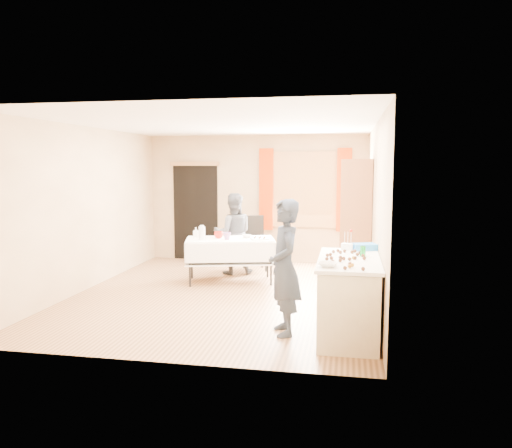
% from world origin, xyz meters
% --- Properties ---
extents(floor, '(4.50, 5.50, 0.02)m').
position_xyz_m(floor, '(0.00, 0.00, -0.01)').
color(floor, '#9E7047').
rests_on(floor, ground).
extents(ceiling, '(4.50, 5.50, 0.02)m').
position_xyz_m(ceiling, '(0.00, 0.00, 2.61)').
color(ceiling, white).
rests_on(ceiling, floor).
extents(wall_back, '(4.50, 0.02, 2.60)m').
position_xyz_m(wall_back, '(0.00, 2.76, 1.30)').
color(wall_back, tan).
rests_on(wall_back, floor).
extents(wall_front, '(4.50, 0.02, 2.60)m').
position_xyz_m(wall_front, '(0.00, -2.76, 1.30)').
color(wall_front, tan).
rests_on(wall_front, floor).
extents(wall_left, '(0.02, 5.50, 2.60)m').
position_xyz_m(wall_left, '(-2.26, 0.00, 1.30)').
color(wall_left, tan).
rests_on(wall_left, floor).
extents(wall_right, '(0.02, 5.50, 2.60)m').
position_xyz_m(wall_right, '(2.26, 0.00, 1.30)').
color(wall_right, tan).
rests_on(wall_right, floor).
extents(window_frame, '(1.32, 0.06, 1.52)m').
position_xyz_m(window_frame, '(1.00, 2.72, 1.50)').
color(window_frame, olive).
rests_on(window_frame, wall_back).
extents(window_pane, '(1.20, 0.02, 1.40)m').
position_xyz_m(window_pane, '(1.00, 2.71, 1.50)').
color(window_pane, white).
rests_on(window_pane, wall_back).
extents(curtain_left, '(0.28, 0.06, 1.65)m').
position_xyz_m(curtain_left, '(0.22, 2.67, 1.50)').
color(curtain_left, '#B52C00').
rests_on(curtain_left, wall_back).
extents(curtain_right, '(0.28, 0.06, 1.65)m').
position_xyz_m(curtain_right, '(1.78, 2.67, 1.50)').
color(curtain_right, '#B52C00').
rests_on(curtain_right, wall_back).
extents(doorway, '(0.95, 0.04, 2.00)m').
position_xyz_m(doorway, '(-1.30, 2.73, 1.00)').
color(doorway, black).
rests_on(doorway, floor).
extents(door_lintel, '(1.05, 0.06, 0.08)m').
position_xyz_m(door_lintel, '(-1.30, 2.70, 2.02)').
color(door_lintel, olive).
rests_on(door_lintel, wall_back).
extents(cabinet, '(0.50, 0.60, 2.09)m').
position_xyz_m(cabinet, '(1.99, 1.00, 1.04)').
color(cabinet, brown).
rests_on(cabinet, floor).
extents(counter, '(0.71, 1.49, 0.91)m').
position_xyz_m(counter, '(1.89, -1.55, 0.45)').
color(counter, beige).
rests_on(counter, floor).
extents(party_table, '(1.64, 1.12, 0.75)m').
position_xyz_m(party_table, '(-0.09, 0.81, 0.45)').
color(party_table, black).
rests_on(party_table, floor).
extents(chair, '(0.55, 0.55, 1.03)m').
position_xyz_m(chair, '(0.12, 1.88, 0.31)').
color(chair, black).
rests_on(chair, floor).
extents(girl, '(0.82, 0.75, 1.60)m').
position_xyz_m(girl, '(1.15, -1.65, 0.80)').
color(girl, '#20283A').
rests_on(girl, floor).
extents(woman, '(1.04, 0.97, 1.48)m').
position_xyz_m(woman, '(-0.19, 1.46, 0.74)').
color(woman, black).
rests_on(woman, floor).
extents(soda_can, '(0.09, 0.09, 0.12)m').
position_xyz_m(soda_can, '(2.05, -1.37, 0.97)').
color(soda_can, green).
rests_on(soda_can, counter).
extents(mixing_bowl, '(0.25, 0.25, 0.05)m').
position_xyz_m(mixing_bowl, '(1.66, -2.07, 0.93)').
color(mixing_bowl, white).
rests_on(mixing_bowl, counter).
extents(foam_block, '(0.17, 0.13, 0.08)m').
position_xyz_m(foam_block, '(1.87, -0.94, 0.95)').
color(foam_block, white).
rests_on(foam_block, counter).
extents(blue_basket, '(0.35, 0.29, 0.08)m').
position_xyz_m(blue_basket, '(2.08, -0.91, 0.95)').
color(blue_basket, '#2A8AF0').
rests_on(blue_basket, counter).
extents(pitcher, '(0.15, 0.15, 0.22)m').
position_xyz_m(pitcher, '(-0.52, 0.59, 0.86)').
color(pitcher, silver).
rests_on(pitcher, party_table).
extents(cup_red, '(0.27, 0.27, 0.11)m').
position_xyz_m(cup_red, '(-0.29, 0.80, 0.81)').
color(cup_red, red).
rests_on(cup_red, party_table).
extents(cup_rainbow, '(0.24, 0.24, 0.12)m').
position_xyz_m(cup_rainbow, '(-0.12, 0.68, 0.81)').
color(cup_rainbow, red).
rests_on(cup_rainbow, party_table).
extents(small_bowl, '(0.30, 0.30, 0.05)m').
position_xyz_m(small_bowl, '(0.16, 0.96, 0.77)').
color(small_bowl, white).
rests_on(small_bowl, party_table).
extents(pastry_tray, '(0.34, 0.31, 0.02)m').
position_xyz_m(pastry_tray, '(0.42, 0.80, 0.76)').
color(pastry_tray, white).
rests_on(pastry_tray, party_table).
extents(bottle, '(0.09, 0.09, 0.17)m').
position_xyz_m(bottle, '(-0.71, 0.86, 0.83)').
color(bottle, white).
rests_on(bottle, party_table).
extents(cake_balls, '(0.47, 1.12, 0.04)m').
position_xyz_m(cake_balls, '(1.85, -1.62, 0.93)').
color(cake_balls, '#3F2314').
rests_on(cake_balls, counter).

